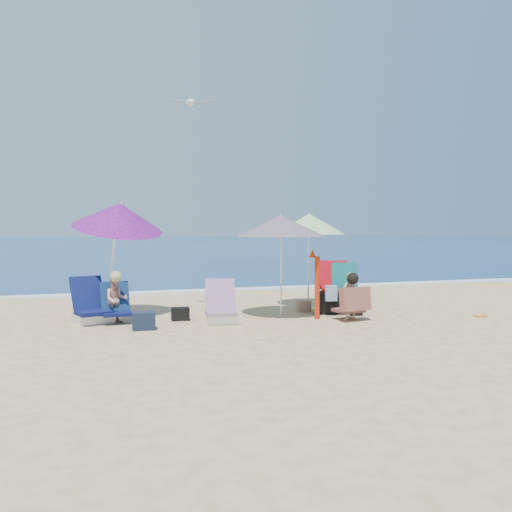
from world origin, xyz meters
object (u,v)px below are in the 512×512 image
object	(u,v)px
umbrella_blue	(119,216)
person_center	(352,297)
person_left	(116,299)
seagull	(190,103)
furled_umbrella	(316,281)
chair_rainbow	(222,311)
camp_chair_left	(332,297)
camp_chair_right	(344,294)
chair_navy	(92,311)
umbrella_striped	(309,224)
umbrella_turquoise	(280,226)

from	to	relation	value
umbrella_blue	person_center	distance (m)	4.41
person_left	seagull	bearing A→B (deg)	25.68
furled_umbrella	chair_rainbow	xyz separation A→B (m)	(-1.69, 0.13, -0.48)
camp_chair_left	camp_chair_right	bearing A→B (deg)	-15.98
chair_navy	person_left	size ratio (longest dim) A/B	0.98
umbrella_striped	camp_chair_right	distance (m)	1.66
furled_umbrella	camp_chair_right	bearing A→B (deg)	32.53
camp_chair_left	person_center	xyz separation A→B (m)	(-0.07, -0.93, 0.12)
camp_chair_right	person_left	bearing A→B (deg)	177.87
camp_chair_right	seagull	bearing A→B (deg)	162.91
umbrella_blue	person_center	world-z (taller)	umbrella_blue
umbrella_striped	person_left	world-z (taller)	umbrella_striped
umbrella_blue	umbrella_turquoise	bearing A→B (deg)	-18.22
umbrella_striped	furled_umbrella	size ratio (longest dim) A/B	1.57
umbrella_striped	camp_chair_right	size ratio (longest dim) A/B	1.91
camp_chair_right	chair_navy	bearing A→B (deg)	176.66
chair_rainbow	person_left	xyz separation A→B (m)	(-1.72, 0.54, 0.21)
furled_umbrella	camp_chair_right	xyz separation A→B (m)	(0.81, 0.51, -0.32)
camp_chair_right	umbrella_blue	bearing A→B (deg)	168.73
chair_rainbow	chair_navy	bearing A→B (deg)	162.94
person_center	camp_chair_right	bearing A→B (deg)	71.47
furled_umbrella	umbrella_striped	bearing A→B (deg)	71.57
umbrella_blue	furled_umbrella	distance (m)	3.74
chair_navy	camp_chair_left	xyz separation A→B (m)	(4.40, -0.21, 0.09)
chair_navy	person_left	bearing A→B (deg)	-15.85
umbrella_turquoise	umbrella_blue	world-z (taller)	umbrella_blue
chair_navy	camp_chair_left	size ratio (longest dim) A/B	0.89
umbrella_blue	camp_chair_left	size ratio (longest dim) A/B	2.28
umbrella_turquoise	camp_chair_left	xyz separation A→B (m)	(1.11, 0.16, -1.36)
umbrella_striped	chair_navy	xyz separation A→B (m)	(-4.29, -0.66, -1.48)
umbrella_striped	umbrella_blue	distance (m)	3.79
umbrella_turquoise	person_center	xyz separation A→B (m)	(1.04, -0.77, -1.24)
chair_rainbow	seagull	bearing A→B (deg)	102.58
umbrella_turquoise	person_center	size ratio (longest dim) A/B	2.57
person_left	umbrella_blue	bearing A→B (deg)	79.95
chair_rainbow	camp_chair_left	size ratio (longest dim) A/B	0.76
umbrella_turquoise	person_left	size ratio (longest dim) A/B	2.44
umbrella_striped	person_center	bearing A→B (deg)	-88.94
umbrella_striped	umbrella_blue	xyz separation A→B (m)	(-3.78, -0.11, 0.14)
umbrella_striped	chair_navy	world-z (taller)	umbrella_striped
umbrella_turquoise	chair_rainbow	xyz separation A→B (m)	(-1.17, -0.29, -1.46)
umbrella_turquoise	umbrella_striped	distance (m)	1.44
umbrella_blue	seagull	xyz separation A→B (m)	(1.33, 0.03, 2.12)
furled_umbrella	camp_chair_left	size ratio (longest dim) A/B	1.26
furled_umbrella	person_left	bearing A→B (deg)	168.88
umbrella_striped	umbrella_blue	bearing A→B (deg)	-178.28
umbrella_blue	person_left	bearing A→B (deg)	-100.05
chair_rainbow	camp_chair_right	world-z (taller)	camp_chair_right
umbrella_blue	furled_umbrella	bearing A→B (deg)	-22.00
furled_umbrella	chair_rainbow	size ratio (longest dim) A/B	1.66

